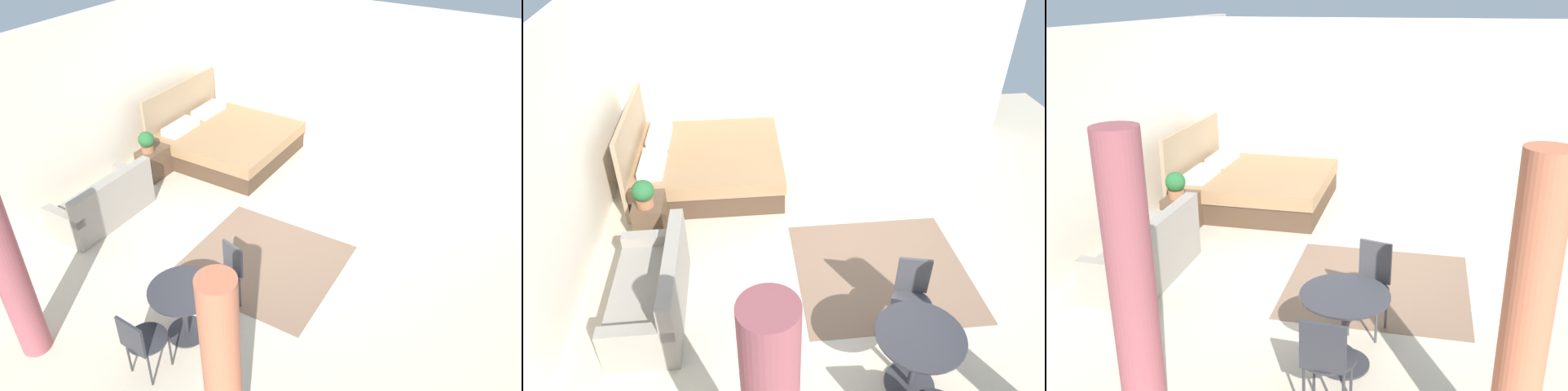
# 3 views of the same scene
# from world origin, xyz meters

# --- Properties ---
(ground_plane) EXTENTS (9.12, 9.39, 0.02)m
(ground_plane) POSITION_xyz_m (0.00, 0.00, -0.01)
(ground_plane) COLOR beige
(wall_back) EXTENTS (9.12, 0.12, 2.70)m
(wall_back) POSITION_xyz_m (0.00, 3.20, 1.35)
(wall_back) COLOR silver
(wall_back) RESTS_ON ground
(wall_right) EXTENTS (0.12, 6.39, 2.70)m
(wall_right) POSITION_xyz_m (3.06, 0.00, 1.35)
(wall_right) COLOR silver
(wall_right) RESTS_ON ground
(area_rug) EXTENTS (1.84, 1.96, 0.01)m
(area_rug) POSITION_xyz_m (-0.33, -0.24, 0.00)
(area_rug) COLOR #7F604C
(area_rug) RESTS_ON ground
(bed) EXTENTS (2.04, 2.13, 1.18)m
(bed) POSITION_xyz_m (1.90, 1.85, 0.28)
(bed) COLOR #473323
(bed) RESTS_ON ground
(couch) EXTENTS (1.50, 0.71, 0.78)m
(couch) POSITION_xyz_m (-0.68, 2.30, 0.27)
(couch) COLOR gray
(couch) RESTS_ON ground
(nightstand) EXTENTS (0.53, 0.37, 0.51)m
(nightstand) POSITION_xyz_m (0.66, 2.48, 0.25)
(nightstand) COLOR brown
(nightstand) RESTS_ON ground
(potted_plant) EXTENTS (0.26, 0.26, 0.35)m
(potted_plant) POSITION_xyz_m (0.56, 2.49, 0.70)
(potted_plant) COLOR #935B3D
(potted_plant) RESTS_ON nightstand
(balcony_table) EXTENTS (0.76, 0.76, 0.69)m
(balcony_table) POSITION_xyz_m (-1.82, -0.08, 0.48)
(balcony_table) COLOR #2D2D33
(balcony_table) RESTS_ON ground
(cafe_chair_near_couch) EXTENTS (0.47, 0.47, 0.86)m
(cafe_chair_near_couch) POSITION_xyz_m (-1.18, -0.24, 0.52)
(cafe_chair_near_couch) COLOR #3F3F44
(cafe_chair_near_couch) RESTS_ON ground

